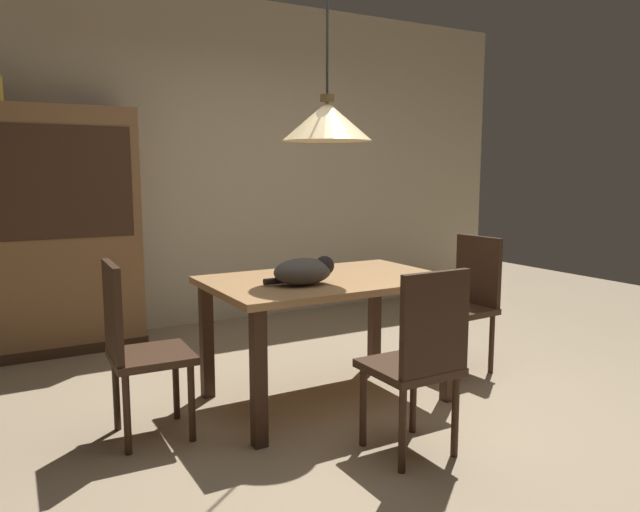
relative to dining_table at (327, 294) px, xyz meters
name	(u,v)px	position (x,y,z in m)	size (l,w,h in m)	color
ground	(383,420)	(0.11, -0.44, -0.65)	(10.00, 10.00, 0.00)	#998466
back_wall	(214,162)	(0.11, 2.21, 0.80)	(6.40, 0.10, 2.90)	beige
dining_table	(327,294)	(0.00, 0.00, 0.00)	(1.40, 0.90, 0.75)	#A87A4C
chair_near_front	(420,355)	(0.00, -0.88, -0.14)	(0.40, 0.40, 0.93)	#382316
chair_right_side	(467,297)	(1.13, 0.01, -0.14)	(0.43, 0.43, 0.93)	#382316
chair_left_side	(135,343)	(-1.13, 0.00, -0.14)	(0.42, 0.42, 0.93)	#382316
cat_sleeping	(305,271)	(-0.22, -0.13, 0.18)	(0.39, 0.24, 0.16)	#4C4742
pendant_lamp	(327,121)	(0.00, 0.00, 1.01)	(0.52, 0.52, 1.30)	beige
hutch_bookcase	(62,236)	(-1.23, 1.88, 0.24)	(1.12, 0.45, 1.85)	brown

